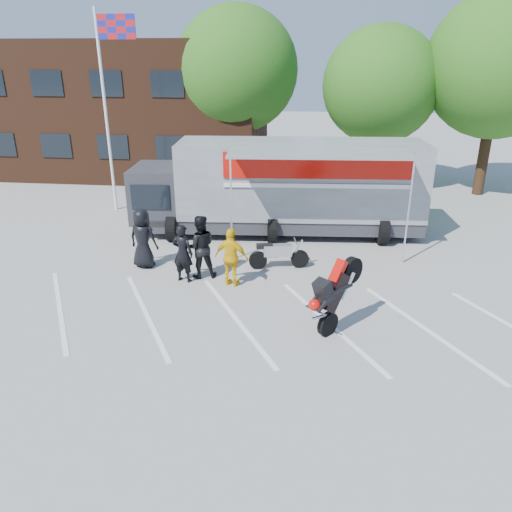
% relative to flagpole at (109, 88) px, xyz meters
% --- Properties ---
extents(ground, '(100.00, 100.00, 0.00)m').
position_rel_flagpole_xyz_m(ground, '(6.24, -10.00, -5.05)').
color(ground, gray).
rests_on(ground, ground).
extents(parking_bay_lines, '(18.09, 13.33, 0.01)m').
position_rel_flagpole_xyz_m(parking_bay_lines, '(6.24, -9.00, -5.05)').
color(parking_bay_lines, white).
rests_on(parking_bay_lines, ground).
extents(office_building, '(18.00, 8.00, 7.00)m').
position_rel_flagpole_xyz_m(office_building, '(-3.76, 8.00, -1.55)').
color(office_building, '#4A2817').
rests_on(office_building, ground).
extents(flagpole, '(1.61, 0.12, 8.00)m').
position_rel_flagpole_xyz_m(flagpole, '(0.00, 0.00, 0.00)').
color(flagpole, white).
rests_on(flagpole, ground).
extents(tree_left, '(6.12, 6.12, 8.64)m').
position_rel_flagpole_xyz_m(tree_left, '(4.24, 6.00, 0.51)').
color(tree_left, '#382314').
rests_on(tree_left, ground).
extents(tree_mid, '(5.44, 5.44, 7.68)m').
position_rel_flagpole_xyz_m(tree_mid, '(11.24, 5.00, -0.11)').
color(tree_mid, '#382314').
rests_on(tree_mid, ground).
extents(tree_right, '(6.46, 6.46, 9.12)m').
position_rel_flagpole_xyz_m(tree_right, '(16.24, 4.50, 0.82)').
color(tree_right, '#382314').
rests_on(tree_right, ground).
extents(transporter_truck, '(11.15, 5.95, 3.44)m').
position_rel_flagpole_xyz_m(transporter_truck, '(7.32, -2.21, -5.05)').
color(transporter_truck, '#919499').
rests_on(transporter_truck, ground).
extents(parked_motorcycle, '(2.04, 1.01, 1.02)m').
position_rel_flagpole_xyz_m(parked_motorcycle, '(7.31, -5.60, -5.05)').
color(parked_motorcycle, '#ADACB1').
rests_on(parked_motorcycle, ground).
extents(stunt_bike_rider, '(1.76, 1.85, 2.04)m').
position_rel_flagpole_xyz_m(stunt_bike_rider, '(9.21, -9.03, -5.05)').
color(stunt_bike_rider, black).
rests_on(stunt_bike_rider, ground).
extents(spectator_leather_a, '(1.04, 0.79, 1.91)m').
position_rel_flagpole_xyz_m(spectator_leather_a, '(3.03, -5.96, -4.10)').
color(spectator_leather_a, black).
rests_on(spectator_leather_a, ground).
extents(spectator_leather_b, '(0.74, 0.58, 1.78)m').
position_rel_flagpole_xyz_m(spectator_leather_b, '(4.54, -6.88, -4.16)').
color(spectator_leather_b, black).
rests_on(spectator_leather_b, ground).
extents(spectator_leather_c, '(1.13, 0.99, 1.96)m').
position_rel_flagpole_xyz_m(spectator_leather_c, '(4.99, -6.52, -4.08)').
color(spectator_leather_c, black).
rests_on(spectator_leather_c, ground).
extents(spectator_hivis, '(1.11, 0.68, 1.76)m').
position_rel_flagpole_xyz_m(spectator_hivis, '(6.02, -7.02, -4.17)').
color(spectator_hivis, yellow).
rests_on(spectator_hivis, ground).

